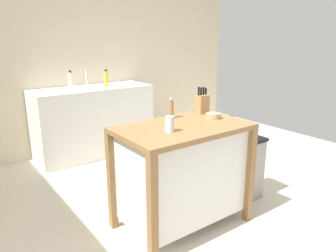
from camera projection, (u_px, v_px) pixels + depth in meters
ground_plane at (203, 230)px, 2.70m from camera, size 6.31×6.31×0.00m
wall_back at (76, 56)px, 4.35m from camera, size 5.31×0.10×2.60m
kitchen_island at (182, 170)px, 2.67m from camera, size 1.06×0.66×0.88m
knife_block at (202, 103)px, 2.95m from camera, size 0.11×0.09×0.25m
bowl_ceramic_small at (213, 116)px, 2.78m from camera, size 0.13×0.13×0.05m
drinking_cup at (170, 124)px, 2.38m from camera, size 0.07×0.07×0.12m
pepper_grinder at (171, 109)px, 2.78m from camera, size 0.04×0.04×0.18m
trash_bin at (243, 168)px, 3.16m from camera, size 0.36×0.28×0.63m
sink_counter at (94, 121)px, 4.33m from camera, size 1.54×0.60×0.92m
sink_faucet at (87, 78)px, 4.29m from camera, size 0.02×0.02×0.22m
bottle_hand_soap at (106, 79)px, 4.23m from camera, size 0.05×0.05×0.23m
bottle_spray_cleaner at (71, 81)px, 3.97m from camera, size 0.06×0.06×0.24m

